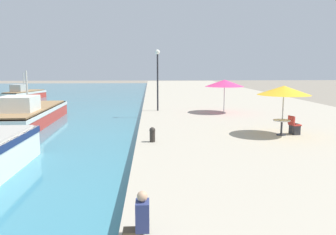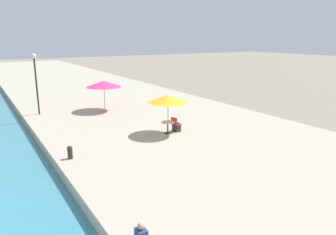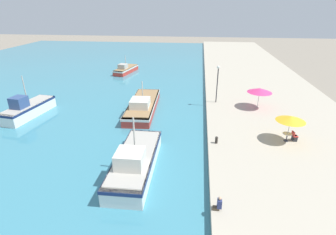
{
  "view_description": "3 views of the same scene",
  "coord_description": "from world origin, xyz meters",
  "px_view_note": "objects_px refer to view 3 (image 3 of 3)",
  "views": [
    {
      "loc": [
        0.65,
        0.21,
        3.81
      ],
      "look_at": [
        1.5,
        16.09,
        1.39
      ],
      "focal_mm": 35.0,
      "sensor_mm": 36.0,
      "label": 1
    },
    {
      "loc": [
        -2.96,
        -1.0,
        6.39
      ],
      "look_at": [
        6.98,
        15.45,
        1.59
      ],
      "focal_mm": 35.0,
      "sensor_mm": 36.0,
      "label": 2
    },
    {
      "loc": [
        -1.11,
        -6.3,
        11.85
      ],
      "look_at": [
        -4.0,
        18.0,
        1.19
      ],
      "focal_mm": 28.0,
      "sensor_mm": 36.0,
      "label": 3
    }
  ],
  "objects_px": {
    "cafe_table": "(287,136)",
    "person_at_quay": "(219,204)",
    "mooring_bollard": "(216,140)",
    "fishing_boat_near": "(135,161)",
    "cafe_chair_left": "(294,137)",
    "lamppost": "(218,78)",
    "fishing_boat_mid": "(28,108)",
    "cafe_chair_right": "(295,138)",
    "cafe_umbrella_pink": "(291,119)",
    "fishing_boat_distant": "(126,69)",
    "fishing_boat_far": "(143,105)",
    "cafe_umbrella_white": "(260,90)"
  },
  "relations": [
    {
      "from": "person_at_quay",
      "to": "lamppost",
      "type": "relative_size",
      "value": 0.2
    },
    {
      "from": "cafe_umbrella_white",
      "to": "person_at_quay",
      "type": "bearing_deg",
      "value": -107.59
    },
    {
      "from": "fishing_boat_mid",
      "to": "fishing_boat_distant",
      "type": "relative_size",
      "value": 1.03
    },
    {
      "from": "cafe_table",
      "to": "person_at_quay",
      "type": "bearing_deg",
      "value": -124.92
    },
    {
      "from": "person_at_quay",
      "to": "mooring_bollard",
      "type": "distance_m",
      "value": 8.18
    },
    {
      "from": "person_at_quay",
      "to": "mooring_bollard",
      "type": "relative_size",
      "value": 1.42
    },
    {
      "from": "fishing_boat_near",
      "to": "fishing_boat_distant",
      "type": "xyz_separation_m",
      "value": [
        -9.01,
        30.38,
        -0.23
      ]
    },
    {
      "from": "fishing_boat_near",
      "to": "cafe_chair_left",
      "type": "bearing_deg",
      "value": 22.1
    },
    {
      "from": "cafe_chair_right",
      "to": "lamppost",
      "type": "height_order",
      "value": "lamppost"
    },
    {
      "from": "fishing_boat_near",
      "to": "cafe_table",
      "type": "relative_size",
      "value": 10.83
    },
    {
      "from": "cafe_chair_left",
      "to": "fishing_boat_near",
      "type": "bearing_deg",
      "value": -84.01
    },
    {
      "from": "cafe_table",
      "to": "person_at_quay",
      "type": "xyz_separation_m",
      "value": [
        -6.51,
        -9.32,
        -0.13
      ]
    },
    {
      "from": "fishing_boat_far",
      "to": "lamppost",
      "type": "xyz_separation_m",
      "value": [
        8.74,
        2.55,
        2.93
      ]
    },
    {
      "from": "cafe_umbrella_pink",
      "to": "fishing_boat_near",
      "type": "bearing_deg",
      "value": -156.98
    },
    {
      "from": "fishing_boat_mid",
      "to": "cafe_chair_right",
      "type": "distance_m",
      "value": 28.01
    },
    {
      "from": "cafe_chair_left",
      "to": "lamppost",
      "type": "height_order",
      "value": "lamppost"
    },
    {
      "from": "fishing_boat_near",
      "to": "mooring_bollard",
      "type": "relative_size",
      "value": 13.25
    },
    {
      "from": "fishing_boat_mid",
      "to": "person_at_quay",
      "type": "relative_size",
      "value": 7.58
    },
    {
      "from": "fishing_boat_far",
      "to": "cafe_umbrella_white",
      "type": "height_order",
      "value": "fishing_boat_far"
    },
    {
      "from": "cafe_umbrella_white",
      "to": "cafe_chair_right",
      "type": "height_order",
      "value": "cafe_umbrella_white"
    },
    {
      "from": "cafe_umbrella_pink",
      "to": "person_at_quay",
      "type": "bearing_deg",
      "value": -124.98
    },
    {
      "from": "cafe_umbrella_pink",
      "to": "cafe_umbrella_white",
      "type": "xyz_separation_m",
      "value": [
        -1.02,
        8.09,
        -0.03
      ]
    },
    {
      "from": "mooring_bollard",
      "to": "person_at_quay",
      "type": "bearing_deg",
      "value": -91.97
    },
    {
      "from": "fishing_boat_far",
      "to": "cafe_chair_left",
      "type": "height_order",
      "value": "fishing_boat_far"
    },
    {
      "from": "fishing_boat_mid",
      "to": "fishing_boat_far",
      "type": "height_order",
      "value": "fishing_boat_mid"
    },
    {
      "from": "cafe_table",
      "to": "mooring_bollard",
      "type": "bearing_deg",
      "value": -169.6
    },
    {
      "from": "fishing_boat_near",
      "to": "cafe_chair_left",
      "type": "xyz_separation_m",
      "value": [
        13.2,
        5.5,
        0.0
      ]
    },
    {
      "from": "cafe_umbrella_white",
      "to": "cafe_chair_left",
      "type": "distance_m",
      "value": 8.3
    },
    {
      "from": "fishing_boat_distant",
      "to": "fishing_boat_mid",
      "type": "bearing_deg",
      "value": -92.81
    },
    {
      "from": "fishing_boat_mid",
      "to": "cafe_chair_left",
      "type": "bearing_deg",
      "value": -0.09
    },
    {
      "from": "mooring_bollard",
      "to": "cafe_umbrella_pink",
      "type": "bearing_deg",
      "value": 10.67
    },
    {
      "from": "fishing_boat_mid",
      "to": "fishing_boat_distant",
      "type": "height_order",
      "value": "fishing_boat_mid"
    },
    {
      "from": "cafe_umbrella_white",
      "to": "cafe_chair_left",
      "type": "bearing_deg",
      "value": -78.12
    },
    {
      "from": "cafe_table",
      "to": "mooring_bollard",
      "type": "xyz_separation_m",
      "value": [
        -6.22,
        -1.14,
        -0.18
      ]
    },
    {
      "from": "cafe_table",
      "to": "cafe_chair_left",
      "type": "height_order",
      "value": "cafe_chair_left"
    },
    {
      "from": "cafe_umbrella_pink",
      "to": "lamppost",
      "type": "distance_m",
      "value": 11.08
    },
    {
      "from": "cafe_chair_left",
      "to": "mooring_bollard",
      "type": "bearing_deg",
      "value": -95.6
    },
    {
      "from": "cafe_chair_left",
      "to": "cafe_chair_right",
      "type": "height_order",
      "value": "same"
    },
    {
      "from": "fishing_boat_distant",
      "to": "cafe_table",
      "type": "height_order",
      "value": "fishing_boat_distant"
    },
    {
      "from": "cafe_umbrella_pink",
      "to": "cafe_table",
      "type": "bearing_deg",
      "value": -137.66
    },
    {
      "from": "fishing_boat_near",
      "to": "cafe_table",
      "type": "height_order",
      "value": "fishing_boat_near"
    },
    {
      "from": "fishing_boat_near",
      "to": "fishing_boat_distant",
      "type": "bearing_deg",
      "value": 105.99
    },
    {
      "from": "cafe_umbrella_white",
      "to": "cafe_chair_left",
      "type": "height_order",
      "value": "cafe_umbrella_white"
    },
    {
      "from": "fishing_boat_mid",
      "to": "mooring_bollard",
      "type": "relative_size",
      "value": 10.77
    },
    {
      "from": "fishing_boat_far",
      "to": "cafe_chair_right",
      "type": "relative_size",
      "value": 11.58
    },
    {
      "from": "fishing_boat_far",
      "to": "cafe_chair_left",
      "type": "distance_m",
      "value": 16.58
    },
    {
      "from": "fishing_boat_mid",
      "to": "cafe_table",
      "type": "bearing_deg",
      "value": -0.71
    },
    {
      "from": "mooring_bollard",
      "to": "lamppost",
      "type": "bearing_deg",
      "value": 87.43
    },
    {
      "from": "fishing_boat_distant",
      "to": "lamppost",
      "type": "height_order",
      "value": "lamppost"
    },
    {
      "from": "fishing_boat_distant",
      "to": "person_at_quay",
      "type": "height_order",
      "value": "fishing_boat_distant"
    }
  ]
}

